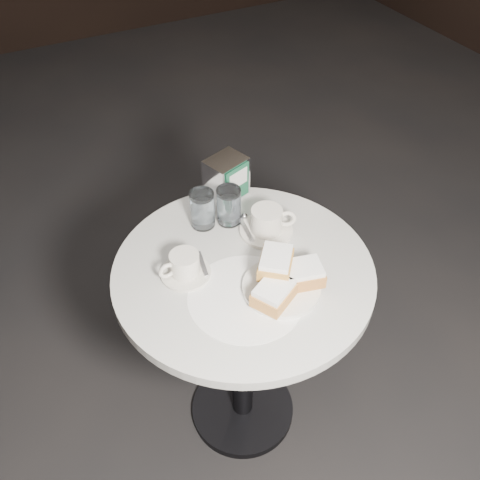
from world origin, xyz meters
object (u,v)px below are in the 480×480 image
object	(u,v)px
coffee_cup_left	(184,266)
coffee_cup_right	(267,223)
cafe_table	(243,315)
water_glass_right	(229,206)
water_glass_left	(202,209)
napkin_dispenser	(227,178)
beignet_plate	(283,280)

from	to	relation	value
coffee_cup_left	coffee_cup_right	distance (m)	0.28
cafe_table	water_glass_right	xyz separation A→B (m)	(0.05, 0.19, 0.25)
coffee_cup_left	coffee_cup_right	xyz separation A→B (m)	(0.27, 0.05, 0.00)
coffee_cup_right	water_glass_right	distance (m)	0.12
cafe_table	coffee_cup_right	world-z (taller)	coffee_cup_right
coffee_cup_left	water_glass_left	size ratio (longest dim) A/B	1.28
coffee_cup_left	water_glass_left	xyz separation A→B (m)	(0.12, 0.16, 0.02)
water_glass_right	napkin_dispenser	xyz separation A→B (m)	(0.05, 0.11, 0.01)
cafe_table	water_glass_right	size ratio (longest dim) A/B	6.60
coffee_cup_left	beignet_plate	bearing A→B (deg)	-43.38
cafe_table	coffee_cup_right	xyz separation A→B (m)	(0.13, 0.10, 0.23)
cafe_table	coffee_cup_right	size ratio (longest dim) A/B	3.73
water_glass_left	beignet_plate	bearing A→B (deg)	-76.88
napkin_dispenser	coffee_cup_right	bearing A→B (deg)	-100.35
cafe_table	water_glass_left	xyz separation A→B (m)	(-0.02, 0.21, 0.25)
beignet_plate	water_glass_left	xyz separation A→B (m)	(-0.08, 0.32, 0.02)
cafe_table	water_glass_right	world-z (taller)	water_glass_right
coffee_cup_right	water_glass_left	xyz separation A→B (m)	(-0.15, 0.11, 0.02)
cafe_table	napkin_dispenser	distance (m)	0.41
water_glass_left	napkin_dispenser	bearing A→B (deg)	36.06
cafe_table	coffee_cup_left	bearing A→B (deg)	161.12
water_glass_left	water_glass_right	distance (m)	0.08
coffee_cup_left	coffee_cup_right	world-z (taller)	coffee_cup_right
coffee_cup_left	water_glass_right	xyz separation A→B (m)	(0.20, 0.14, 0.02)
coffee_cup_left	napkin_dispenser	size ratio (longest dim) A/B	1.06
coffee_cup_right	water_glass_right	xyz separation A→B (m)	(-0.07, 0.09, 0.02)
beignet_plate	napkin_dispenser	world-z (taller)	napkin_dispenser
beignet_plate	coffee_cup_left	world-z (taller)	beignet_plate
coffee_cup_right	coffee_cup_left	bearing A→B (deg)	-147.60
coffee_cup_left	water_glass_left	bearing A→B (deg)	47.99
water_glass_right	coffee_cup_right	bearing A→B (deg)	-51.11
cafe_table	water_glass_right	distance (m)	0.32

